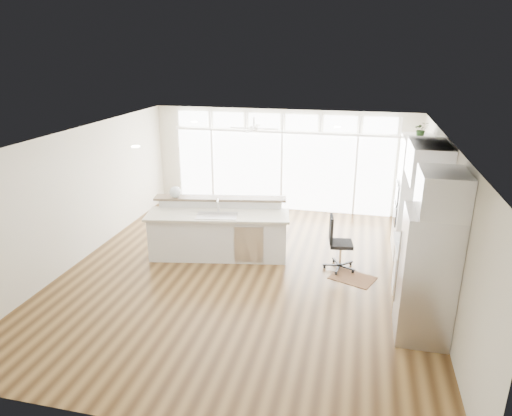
# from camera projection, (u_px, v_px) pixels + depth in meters

# --- Properties ---
(floor) EXTENTS (7.00, 8.00, 0.02)m
(floor) POSITION_uv_depth(u_px,v_px,m) (246.00, 273.00, 8.98)
(floor) COLOR #452D15
(floor) RESTS_ON ground
(ceiling) EXTENTS (7.00, 8.00, 0.02)m
(ceiling) POSITION_uv_depth(u_px,v_px,m) (245.00, 137.00, 8.09)
(ceiling) COLOR white
(ceiling) RESTS_ON wall_back
(wall_back) EXTENTS (7.00, 0.04, 2.70)m
(wall_back) POSITION_uv_depth(u_px,v_px,m) (282.00, 160.00, 12.21)
(wall_back) COLOR beige
(wall_back) RESTS_ON floor
(wall_front) EXTENTS (7.00, 0.04, 2.70)m
(wall_front) POSITION_uv_depth(u_px,v_px,m) (153.00, 329.00, 4.86)
(wall_front) COLOR beige
(wall_front) RESTS_ON floor
(wall_left) EXTENTS (0.04, 8.00, 2.70)m
(wall_left) POSITION_uv_depth(u_px,v_px,m) (79.00, 195.00, 9.28)
(wall_left) COLOR beige
(wall_left) RESTS_ON floor
(wall_right) EXTENTS (0.04, 8.00, 2.70)m
(wall_right) POSITION_uv_depth(u_px,v_px,m) (444.00, 224.00, 7.79)
(wall_right) COLOR beige
(wall_right) RESTS_ON floor
(glass_wall) EXTENTS (5.80, 0.06, 2.08)m
(glass_wall) POSITION_uv_depth(u_px,v_px,m) (282.00, 172.00, 12.26)
(glass_wall) COLOR white
(glass_wall) RESTS_ON wall_back
(transom_row) EXTENTS (5.90, 0.06, 0.40)m
(transom_row) POSITION_uv_depth(u_px,v_px,m) (283.00, 122.00, 11.82)
(transom_row) COLOR white
(transom_row) RESTS_ON wall_back
(desk_window) EXTENTS (0.04, 0.85, 0.85)m
(desk_window) POSITION_uv_depth(u_px,v_px,m) (440.00, 207.00, 8.00)
(desk_window) COLOR white
(desk_window) RESTS_ON wall_right
(ceiling_fan) EXTENTS (1.16, 1.16, 0.32)m
(ceiling_fan) POSITION_uv_depth(u_px,v_px,m) (254.00, 124.00, 10.84)
(ceiling_fan) COLOR white
(ceiling_fan) RESTS_ON ceiling
(recessed_lights) EXTENTS (3.40, 3.00, 0.02)m
(recessed_lights) POSITION_uv_depth(u_px,v_px,m) (248.00, 136.00, 8.28)
(recessed_lights) COLOR white
(recessed_lights) RESTS_ON ceiling
(oven_cabinet) EXTENTS (0.64, 1.20, 2.50)m
(oven_cabinet) POSITION_uv_depth(u_px,v_px,m) (413.00, 196.00, 9.54)
(oven_cabinet) COLOR white
(oven_cabinet) RESTS_ON floor
(desk_nook) EXTENTS (0.72, 1.30, 0.76)m
(desk_nook) POSITION_uv_depth(u_px,v_px,m) (413.00, 265.00, 8.46)
(desk_nook) COLOR white
(desk_nook) RESTS_ON floor
(upper_cabinets) EXTENTS (0.64, 1.30, 0.64)m
(upper_cabinets) POSITION_uv_depth(u_px,v_px,m) (429.00, 161.00, 7.80)
(upper_cabinets) COLOR white
(upper_cabinets) RESTS_ON wall_right
(refrigerator) EXTENTS (0.76, 0.90, 2.00)m
(refrigerator) POSITION_uv_depth(u_px,v_px,m) (426.00, 276.00, 6.74)
(refrigerator) COLOR silver
(refrigerator) RESTS_ON floor
(fridge_cabinet) EXTENTS (0.64, 0.90, 0.60)m
(fridge_cabinet) POSITION_uv_depth(u_px,v_px,m) (443.00, 192.00, 6.30)
(fridge_cabinet) COLOR white
(fridge_cabinet) RESTS_ON wall_right
(framed_photos) EXTENTS (0.06, 0.22, 0.80)m
(framed_photos) POSITION_uv_depth(u_px,v_px,m) (434.00, 204.00, 8.62)
(framed_photos) COLOR black
(framed_photos) RESTS_ON wall_right
(kitchen_island) EXTENTS (3.09, 1.63, 1.17)m
(kitchen_island) POSITION_uv_depth(u_px,v_px,m) (218.00, 231.00, 9.51)
(kitchen_island) COLOR white
(kitchen_island) RESTS_ON floor
(rug) EXTENTS (0.96, 0.84, 0.01)m
(rug) POSITION_uv_depth(u_px,v_px,m) (353.00, 278.00, 8.77)
(rug) COLOR #3C2213
(rug) RESTS_ON floor
(office_chair) EXTENTS (0.65, 0.61, 1.11)m
(office_chair) POSITION_uv_depth(u_px,v_px,m) (341.00, 243.00, 8.97)
(office_chair) COLOR black
(office_chair) RESTS_ON floor
(fishbowl) EXTENTS (0.26, 0.26, 0.25)m
(fishbowl) POSITION_uv_depth(u_px,v_px,m) (175.00, 192.00, 9.70)
(fishbowl) COLOR silver
(fishbowl) RESTS_ON kitchen_island
(monitor) EXTENTS (0.10, 0.44, 0.37)m
(monitor) POSITION_uv_depth(u_px,v_px,m) (412.00, 237.00, 8.29)
(monitor) COLOR black
(monitor) RESTS_ON desk_nook
(keyboard) EXTENTS (0.14, 0.31, 0.01)m
(keyboard) POSITION_uv_depth(u_px,v_px,m) (401.00, 245.00, 8.39)
(keyboard) COLOR white
(keyboard) RESTS_ON desk_nook
(potted_plant) EXTENTS (0.31, 0.34, 0.24)m
(potted_plant) POSITION_uv_depth(u_px,v_px,m) (421.00, 131.00, 9.09)
(potted_plant) COLOR #2F5524
(potted_plant) RESTS_ON oven_cabinet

